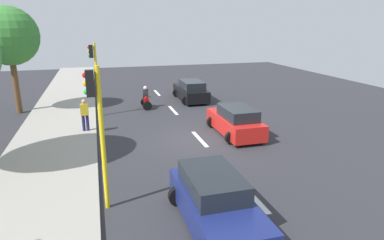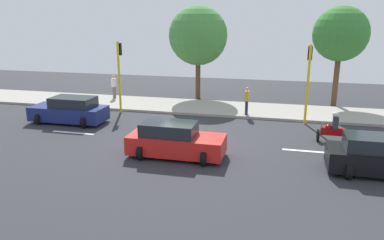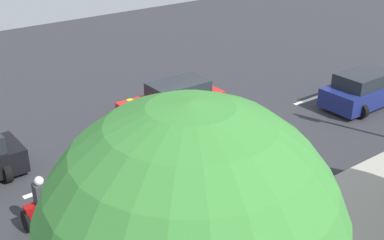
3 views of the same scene
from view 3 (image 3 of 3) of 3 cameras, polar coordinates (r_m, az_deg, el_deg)
ground_plane at (r=19.41m, az=1.83°, el=-1.76°), size 40.00×60.00×0.10m
sidewalk at (r=15.33m, az=18.71°, el=-10.62°), size 4.00×60.00×0.15m
lane_stripe_north at (r=16.75m, az=-14.54°, el=-7.06°), size 0.20×2.40×0.01m
lane_stripe_mid at (r=19.39m, az=1.83°, el=-1.61°), size 0.20×2.40×0.01m
lane_stripe_south at (r=23.31m, az=13.43°, el=2.39°), size 0.20×2.40×0.01m
car_dark_blue at (r=23.01m, az=18.94°, el=3.29°), size 2.18×4.33×1.52m
car_red at (r=20.45m, az=-2.11°, el=2.00°), size 2.12×4.19×1.52m
motorcycle at (r=14.79m, az=-16.18°, el=-8.99°), size 0.60×1.30×1.53m
pedestrian_by_tree at (r=13.81m, az=7.91°, el=-8.69°), size 0.40×0.24×1.69m
traffic_light_corner at (r=11.47m, az=-6.32°, el=-5.14°), size 0.49×0.24×4.50m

